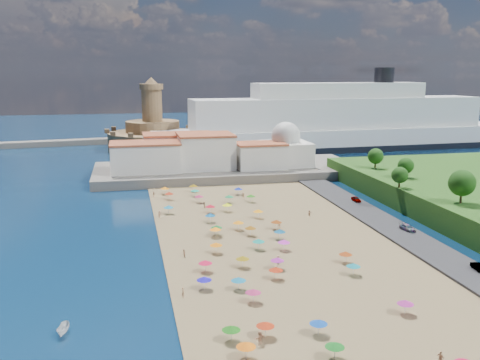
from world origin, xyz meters
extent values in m
plane|color=#071938|center=(0.00, 0.00, 0.00)|extent=(700.00, 700.00, 0.00)
cube|color=#59544C|center=(10.00, 73.00, 1.50)|extent=(90.00, 36.00, 3.00)
cube|color=#59544C|center=(-12.00, 108.00, 1.20)|extent=(18.00, 70.00, 2.40)
cube|color=silver|center=(-18.00, 69.00, 7.50)|extent=(22.00, 14.00, 9.00)
cube|color=silver|center=(2.00, 71.00, 8.50)|extent=(18.00, 16.00, 11.00)
cube|color=silver|center=(20.00, 67.00, 7.00)|extent=(16.00, 12.00, 8.00)
cube|color=silver|center=(-6.00, 83.00, 8.00)|extent=(24.00, 14.00, 10.00)
cube|color=silver|center=(30.00, 71.00, 7.00)|extent=(16.00, 16.00, 8.00)
sphere|color=silver|center=(30.00, 71.00, 13.00)|extent=(10.00, 10.00, 10.00)
cylinder|color=silver|center=(30.00, 71.00, 16.80)|extent=(1.20, 1.20, 1.60)
cylinder|color=#926F49|center=(-12.00, 138.00, 4.00)|extent=(40.00, 40.00, 8.00)
cylinder|color=#926F49|center=(-12.00, 138.00, 10.50)|extent=(24.00, 24.00, 5.00)
cylinder|color=#926F49|center=(-12.00, 138.00, 20.00)|extent=(9.00, 9.00, 14.00)
cylinder|color=#926F49|center=(-12.00, 138.00, 28.20)|extent=(10.40, 10.40, 2.40)
cone|color=#926F49|center=(-12.00, 138.00, 30.90)|extent=(6.00, 6.00, 3.00)
cube|color=black|center=(69.64, 121.46, 1.34)|extent=(167.95, 32.17, 2.69)
cube|color=white|center=(69.64, 121.46, 4.98)|extent=(166.94, 31.73, 9.96)
cube|color=white|center=(69.64, 121.46, 16.60)|extent=(133.57, 25.83, 13.28)
cube|color=white|center=(69.64, 121.46, 26.56)|extent=(78.09, 18.94, 6.64)
cylinder|color=black|center=(91.75, 122.45, 33.20)|extent=(8.85, 8.85, 6.64)
cylinder|color=gray|center=(-5.41, 41.65, 1.25)|extent=(0.07, 0.07, 2.00)
cone|color=#119C7D|center=(-5.41, 41.65, 2.15)|extent=(2.50, 2.50, 0.60)
cylinder|color=gray|center=(7.06, -0.86, 1.25)|extent=(0.07, 0.07, 2.00)
cone|color=#0E5380|center=(7.06, -0.86, 2.15)|extent=(2.50, 2.50, 0.60)
cylinder|color=gray|center=(8.33, 6.30, 1.25)|extent=(0.07, 0.07, 2.00)
cone|color=#7B330B|center=(8.33, 6.30, 2.15)|extent=(2.50, 2.50, 0.60)
cylinder|color=gray|center=(13.93, -22.95, 1.25)|extent=(0.07, 0.07, 2.00)
cone|color=#0E7989|center=(13.93, -22.95, 2.15)|extent=(2.50, 2.50, 0.60)
cylinder|color=gray|center=(-0.10, 7.59, 1.25)|extent=(0.07, 0.07, 2.00)
cone|color=orange|center=(-0.10, 7.59, 2.15)|extent=(2.50, 2.50, 0.60)
cylinder|color=gray|center=(1.58, 2.97, 1.25)|extent=(0.07, 0.07, 2.00)
cone|color=#7B4B0B|center=(1.58, 2.97, 2.15)|extent=(2.50, 2.50, 0.60)
cylinder|color=gray|center=(6.60, 16.18, 1.25)|extent=(0.07, 0.07, 2.00)
cone|color=orange|center=(6.60, 16.18, 2.15)|extent=(2.50, 2.50, 0.60)
cylinder|color=gray|center=(0.46, -41.99, 1.25)|extent=(0.07, 0.07, 2.00)
cone|color=#0D44AB|center=(0.46, -41.99, 2.15)|extent=(2.50, 2.50, 0.60)
cylinder|color=gray|center=(-5.98, 3.57, 1.25)|extent=(0.07, 0.07, 2.00)
cone|color=orange|center=(-5.98, 3.57, 2.15)|extent=(2.50, 2.50, 0.60)
cylinder|color=gray|center=(-7.57, -6.70, 1.25)|extent=(0.07, 0.07, 2.00)
cone|color=orange|center=(-7.57, -6.70, 2.15)|extent=(2.50, 2.50, 0.60)
cylinder|color=gray|center=(8.49, 31.93, 1.25)|extent=(0.07, 0.07, 2.00)
cone|color=#247314|center=(8.49, 31.93, 2.15)|extent=(2.50, 2.50, 0.60)
cylinder|color=gray|center=(0.39, 23.71, 1.25)|extent=(0.07, 0.07, 2.00)
cone|color=#E3EF0D|center=(0.39, 23.71, 2.15)|extent=(2.50, 2.50, 0.60)
cylinder|color=gray|center=(0.29, -48.21, 1.25)|extent=(0.07, 0.07, 2.00)
cone|color=#12681B|center=(0.29, -48.21, 2.15)|extent=(2.50, 2.50, 0.60)
cylinder|color=gray|center=(-5.73, -30.14, 1.25)|extent=(0.07, 0.07, 2.00)
cone|color=#A92459|center=(-5.73, -30.14, 2.15)|extent=(2.50, 2.50, 0.60)
cylinder|color=gray|center=(15.08, -38.72, 1.25)|extent=(0.07, 0.07, 2.00)
cone|color=#A22282|center=(15.08, -38.72, 2.15)|extent=(2.50, 2.50, 0.60)
cylinder|color=gray|center=(0.21, -21.89, 1.25)|extent=(0.07, 0.07, 2.00)
cone|color=#A8280D|center=(0.21, -21.89, 2.15)|extent=(2.50, 2.50, 0.60)
cylinder|color=gray|center=(-3.99, 23.15, 1.25)|extent=(0.07, 0.07, 2.00)
cone|color=#B50E22|center=(-3.99, 23.15, 2.15)|extent=(2.50, 2.50, 0.60)
cylinder|color=gray|center=(-14.28, 24.55, 1.25)|extent=(0.07, 0.07, 2.00)
cone|color=#11709D|center=(-14.28, 24.55, 2.15)|extent=(2.50, 2.50, 0.60)
cylinder|color=gray|center=(7.00, 41.31, 1.25)|extent=(0.07, 0.07, 2.00)
cone|color=#0C21A8|center=(7.00, 41.31, 2.15)|extent=(2.50, 2.50, 0.60)
cylinder|color=gray|center=(-4.15, -15.28, 1.25)|extent=(0.07, 0.07, 2.00)
cone|color=#7F680B|center=(-4.15, -15.28, 2.15)|extent=(2.50, 2.50, 0.60)
cylinder|color=gray|center=(-11.38, -41.24, 1.25)|extent=(0.07, 0.07, 2.00)
cone|color=#186612|center=(-11.38, -41.24, 2.15)|extent=(2.50, 2.50, 0.60)
cylinder|color=gray|center=(-5.28, 34.41, 1.25)|extent=(0.07, 0.07, 2.00)
cone|color=#AB2452|center=(-5.28, 34.41, 2.15)|extent=(2.50, 2.50, 0.60)
cylinder|color=gray|center=(1.07, -6.26, 1.25)|extent=(0.07, 0.07, 2.00)
cone|color=#0F897C|center=(1.07, -6.26, 2.15)|extent=(2.50, 2.50, 0.60)
cylinder|color=gray|center=(-5.48, 4.97, 1.25)|extent=(0.07, 0.07, 2.00)
cone|color=#116525|center=(-5.48, 4.97, 2.15)|extent=(2.50, 2.50, 0.60)
cylinder|color=gray|center=(1.76, -17.40, 1.25)|extent=(0.07, 0.07, 2.00)
cone|color=#A12297|center=(1.76, -17.40, 2.15)|extent=(2.50, 2.50, 0.60)
cylinder|color=gray|center=(-10.43, -45.90, 1.25)|extent=(0.07, 0.07, 2.00)
cone|color=orange|center=(-10.43, -45.90, 2.15)|extent=(2.50, 2.50, 0.60)
cylinder|color=gray|center=(-12.90, 39.42, 1.25)|extent=(0.07, 0.07, 2.00)
cone|color=#A0250E|center=(-12.90, 39.42, 2.15)|extent=(2.50, 2.50, 0.60)
cylinder|color=gray|center=(-6.70, -41.11, 1.25)|extent=(0.07, 0.07, 2.00)
cone|color=#AC2A0D|center=(-6.70, -41.11, 2.15)|extent=(2.50, 2.50, 0.60)
cylinder|color=gray|center=(2.59, 32.44, 1.25)|extent=(0.07, 0.07, 2.00)
cone|color=#14753E|center=(2.59, 32.44, 2.15)|extent=(2.50, 2.50, 0.60)
cylinder|color=gray|center=(-6.95, -25.00, 1.25)|extent=(0.07, 0.07, 2.00)
cone|color=#11709D|center=(-6.95, -25.00, 2.15)|extent=(2.50, 2.50, 0.60)
cylinder|color=gray|center=(-11.05, -16.06, 1.25)|extent=(0.07, 0.07, 2.00)
cone|color=#C8103B|center=(-11.05, -16.06, 2.15)|extent=(2.50, 2.50, 0.60)
cylinder|color=gray|center=(15.02, -16.95, 1.25)|extent=(0.07, 0.07, 2.00)
cone|color=#90340D|center=(15.02, -16.95, 2.15)|extent=(2.50, 2.50, 0.60)
cylinder|color=gray|center=(-5.32, 14.92, 1.25)|extent=(0.07, 0.07, 2.00)
cone|color=#0A558E|center=(-5.32, 14.92, 2.15)|extent=(2.50, 2.50, 0.60)
cylinder|color=gray|center=(-5.08, 48.06, 1.25)|extent=(0.07, 0.07, 2.00)
cone|color=#8D6A0C|center=(-5.08, 48.06, 2.15)|extent=(2.50, 2.50, 0.60)
cylinder|color=gray|center=(-13.57, 46.36, 1.25)|extent=(0.07, 0.07, 2.00)
cone|color=orange|center=(-13.57, 46.36, 2.15)|extent=(2.50, 2.50, 0.60)
cylinder|color=gray|center=(-12.37, -23.60, 1.25)|extent=(0.07, 0.07, 2.00)
cone|color=#160DB4|center=(-12.37, -23.60, 2.15)|extent=(2.50, 2.50, 0.60)
cylinder|color=gray|center=(5.87, -7.82, 1.25)|extent=(0.07, 0.07, 2.00)
cone|color=#C82BBF|center=(5.87, -7.82, 2.15)|extent=(2.50, 2.50, 0.60)
imported|color=tan|center=(-16.09, -26.07, 1.12)|extent=(0.43, 0.65, 1.74)
imported|color=tan|center=(9.46, 7.65, 1.07)|extent=(0.70, 0.60, 1.64)
imported|color=tan|center=(12.38, -52.12, 1.11)|extent=(0.76, 1.09, 1.72)
imported|color=tan|center=(-14.00, -7.60, 1.03)|extent=(0.87, 0.95, 1.57)
imported|color=tan|center=(-16.88, 43.80, 1.05)|extent=(0.92, 0.96, 1.60)
imported|color=tan|center=(19.20, 14.92, 1.05)|extent=(1.49, 1.21, 1.59)
imported|color=tan|center=(7.36, 36.49, 1.16)|extent=(1.29, 1.32, 1.81)
imported|color=tan|center=(-16.67, 21.54, 1.14)|extent=(1.20, 1.32, 1.78)
imported|color=tan|center=(2.69, -14.74, 1.05)|extent=(0.75, 0.91, 1.61)
imported|color=tan|center=(-4.85, 28.14, 1.09)|extent=(0.89, 1.00, 1.69)
imported|color=tan|center=(-7.91, -42.90, 1.20)|extent=(1.75, 1.48, 1.89)
imported|color=white|center=(-33.31, -34.11, 0.67)|extent=(1.92, 3.66, 1.34)
imported|color=gray|center=(36.00, 25.12, 1.35)|extent=(1.60, 3.85, 1.30)
imported|color=gray|center=(36.00, -26.50, 1.30)|extent=(1.69, 3.79, 1.21)
imported|color=gray|center=(36.00, -2.04, 1.34)|extent=(2.46, 4.63, 1.28)
cylinder|color=#382314|center=(49.19, -1.11, 7.66)|extent=(0.50, 0.50, 3.32)
sphere|color=#14380F|center=(49.19, -1.11, 10.65)|extent=(5.98, 5.98, 5.98)
cylinder|color=#382314|center=(43.69, 16.62, 7.17)|extent=(0.50, 0.50, 2.33)
sphere|color=#14380F|center=(43.69, 16.62, 9.26)|extent=(4.20, 4.20, 4.20)
cylinder|color=#382314|center=(51.60, 27.91, 7.23)|extent=(0.50, 0.50, 2.47)
sphere|color=#14380F|center=(51.60, 27.91, 9.46)|extent=(4.44, 4.44, 4.44)
cylinder|color=#382314|center=(50.19, 43.50, 7.32)|extent=(0.50, 0.50, 2.64)
sphere|color=#14380F|center=(50.19, 43.50, 9.70)|extent=(4.76, 4.76, 4.76)
camera|label=1|loc=(-23.81, -104.79, 35.33)|focal=40.00mm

